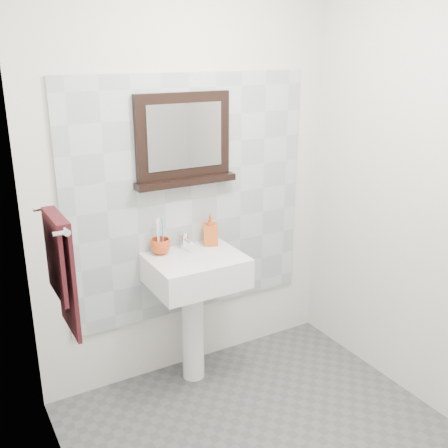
{
  "coord_description": "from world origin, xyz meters",
  "views": [
    {
      "loc": [
        -1.37,
        -1.72,
        2.03
      ],
      "look_at": [
        -0.07,
        0.55,
        1.15
      ],
      "focal_mm": 42.0,
      "sensor_mm": 36.0,
      "label": 1
    }
  ],
  "objects_px": {
    "pedestal_sink": "(195,284)",
    "soap_dispenser": "(210,230)",
    "toothbrush_cup": "(160,246)",
    "framed_mirror": "(183,141)",
    "hand_towel": "(61,265)"
  },
  "relations": [
    {
      "from": "toothbrush_cup",
      "to": "framed_mirror",
      "type": "xyz_separation_m",
      "value": [
        0.2,
        0.06,
        0.6
      ]
    },
    {
      "from": "toothbrush_cup",
      "to": "soap_dispenser",
      "type": "bearing_deg",
      "value": -1.37
    },
    {
      "from": "toothbrush_cup",
      "to": "hand_towel",
      "type": "height_order",
      "value": "hand_towel"
    },
    {
      "from": "pedestal_sink",
      "to": "soap_dispenser",
      "type": "distance_m",
      "value": 0.35
    },
    {
      "from": "pedestal_sink",
      "to": "soap_dispenser",
      "type": "height_order",
      "value": "soap_dispenser"
    },
    {
      "from": "toothbrush_cup",
      "to": "framed_mirror",
      "type": "height_order",
      "value": "framed_mirror"
    },
    {
      "from": "pedestal_sink",
      "to": "toothbrush_cup",
      "type": "bearing_deg",
      "value": 141.41
    },
    {
      "from": "toothbrush_cup",
      "to": "pedestal_sink",
      "type": "bearing_deg",
      "value": -38.59
    },
    {
      "from": "toothbrush_cup",
      "to": "hand_towel",
      "type": "distance_m",
      "value": 0.91
    },
    {
      "from": "pedestal_sink",
      "to": "soap_dispenser",
      "type": "bearing_deg",
      "value": 35.25
    },
    {
      "from": "soap_dispenser",
      "to": "framed_mirror",
      "type": "height_order",
      "value": "framed_mirror"
    },
    {
      "from": "hand_towel",
      "to": "toothbrush_cup",
      "type": "bearing_deg",
      "value": 38.09
    },
    {
      "from": "soap_dispenser",
      "to": "hand_towel",
      "type": "height_order",
      "value": "hand_towel"
    },
    {
      "from": "pedestal_sink",
      "to": "soap_dispenser",
      "type": "xyz_separation_m",
      "value": [
        0.17,
        0.12,
        0.28
      ]
    },
    {
      "from": "soap_dispenser",
      "to": "framed_mirror",
      "type": "relative_size",
      "value": 0.31
    }
  ]
}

